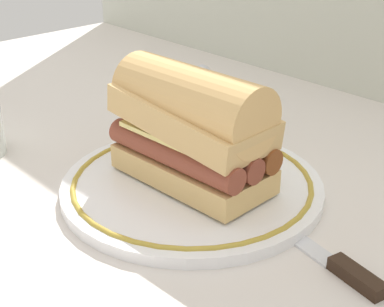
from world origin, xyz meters
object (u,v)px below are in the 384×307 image
plate (192,185)px  salt_shaker (202,91)px  butter_knife (326,256)px  sausage_sandwich (192,125)px

plate → salt_shaker: salt_shaker is taller
salt_shaker → plate: bearing=-46.5°
salt_shaker → butter_knife: salt_shaker is taller
plate → sausage_sandwich: bearing=-153.4°
sausage_sandwich → plate: bearing=24.3°
salt_shaker → sausage_sandwich: bearing=-46.5°
salt_shaker → butter_knife: bearing=-25.8°
sausage_sandwich → butter_knife: 0.19m
plate → butter_knife: (0.17, 0.00, -0.00)m
sausage_sandwich → salt_shaker: sausage_sandwich is taller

